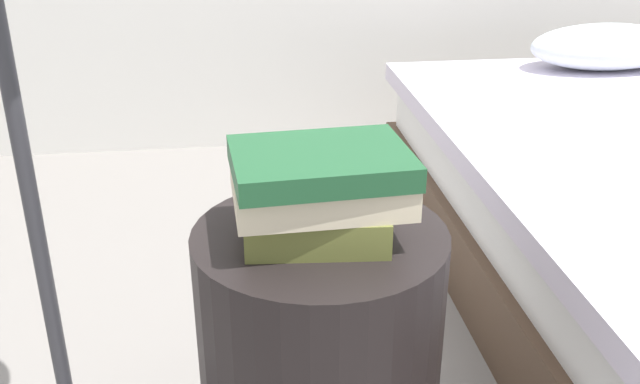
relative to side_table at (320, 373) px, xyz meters
The scene contains 4 objects.
side_table is the anchor object (origin of this frame).
book_olive 0.32m from the side_table, 143.92° to the right, with size 0.23×0.18×0.06m, color olive.
book_cream 0.37m from the side_table, 51.57° to the left, with size 0.28×0.21×0.05m, color beige.
book_forest 0.42m from the side_table, 113.39° to the right, with size 0.28×0.21×0.04m, color #1E512D.
Camera 1 is at (-0.14, -1.05, 1.13)m, focal length 40.36 mm.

